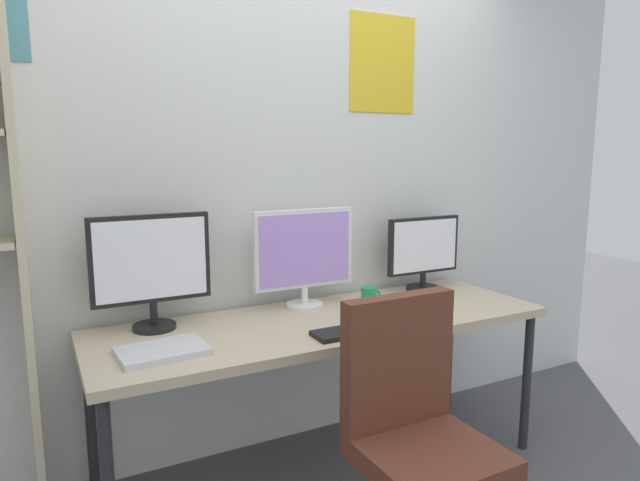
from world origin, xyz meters
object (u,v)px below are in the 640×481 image
object	(u,v)px
monitor_left	(151,266)
coffee_mug	(369,296)
desk	(325,330)
laptop_closed	(162,351)
monitor_right	(424,251)
computer_mouse	(409,321)
monitor_center	(304,254)
keyboard_main	(351,331)
office_chair	(418,468)

from	to	relation	value
monitor_left	coffee_mug	distance (m)	1.04
desk	laptop_closed	size ratio (longest dim) A/B	6.44
monitor_right	computer_mouse	size ratio (longest dim) A/B	4.59
desk	monitor_center	size ratio (longest dim) A/B	4.06
desk	computer_mouse	distance (m)	0.38
coffee_mug	monitor_right	bearing A→B (deg)	15.52
monitor_right	keyboard_main	bearing A→B (deg)	-148.10
coffee_mug	computer_mouse	bearing A→B (deg)	-92.00
keyboard_main	monitor_center	bearing A→B (deg)	90.00
desk	coffee_mug	distance (m)	0.33
computer_mouse	laptop_closed	bearing A→B (deg)	172.02
monitor_center	monitor_right	distance (m)	0.71
monitor_center	monitor_left	bearing A→B (deg)	-180.00
monitor_left	keyboard_main	bearing A→B (deg)	-31.90
monitor_center	monitor_right	bearing A→B (deg)	-0.01
office_chair	computer_mouse	distance (m)	0.66
desk	monitor_right	distance (m)	0.79
computer_mouse	laptop_closed	distance (m)	1.04
monitor_center	computer_mouse	distance (m)	0.59
monitor_center	laptop_closed	bearing A→B (deg)	-157.17
monitor_right	keyboard_main	world-z (taller)	monitor_right
monitor_center	keyboard_main	world-z (taller)	monitor_center
desk	computer_mouse	xyz separation A→B (m)	(0.28, -0.25, 0.07)
monitor_left	computer_mouse	distance (m)	1.13
monitor_left	monitor_right	xyz separation A→B (m)	(1.42, -0.00, -0.06)
office_chair	desk	bearing A→B (deg)	88.86
computer_mouse	coffee_mug	world-z (taller)	coffee_mug
keyboard_main	monitor_right	bearing A→B (deg)	31.90
monitor_right	monitor_left	bearing A→B (deg)	180.00
laptop_closed	coffee_mug	size ratio (longest dim) A/B	3.02
laptop_closed	computer_mouse	bearing A→B (deg)	-12.26
desk	computer_mouse	world-z (taller)	computer_mouse
office_chair	monitor_right	distance (m)	1.30
monitor_right	laptop_closed	distance (m)	1.50
keyboard_main	coffee_mug	distance (m)	0.44
desk	coffee_mug	world-z (taller)	coffee_mug
monitor_left	laptop_closed	bearing A→B (deg)	-96.22
computer_mouse	office_chair	bearing A→B (deg)	-122.54
monitor_center	coffee_mug	xyz separation A→B (m)	(0.30, -0.12, -0.22)
monitor_center	keyboard_main	distance (m)	0.51
coffee_mug	office_chair	bearing A→B (deg)	-110.97
monitor_center	monitor_right	xyz separation A→B (m)	(0.71, -0.00, -0.05)
computer_mouse	coffee_mug	xyz separation A→B (m)	(0.01, 0.34, 0.03)
monitor_left	monitor_center	xyz separation A→B (m)	(0.71, 0.00, -0.01)
keyboard_main	coffee_mug	size ratio (longest dim) A/B	3.11
computer_mouse	coffee_mug	distance (m)	0.34
desk	coffee_mug	size ratio (longest dim) A/B	19.45
desk	office_chair	world-z (taller)	office_chair
monitor_left	keyboard_main	size ratio (longest dim) A/B	1.49
office_chair	monitor_center	distance (m)	1.10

